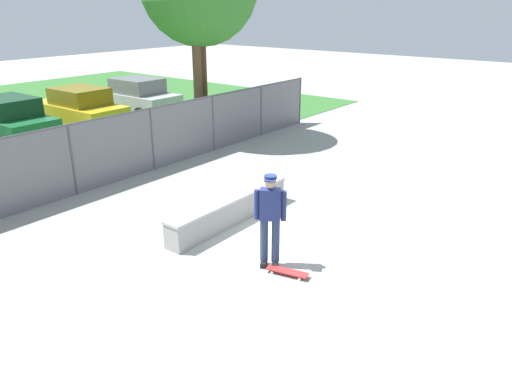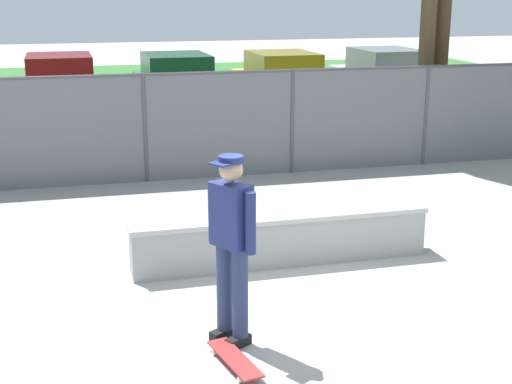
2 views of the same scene
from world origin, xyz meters
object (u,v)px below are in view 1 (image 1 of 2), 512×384
at_px(car_green, 8,120).
at_px(car_silver, 137,97).
at_px(car_yellow, 80,108).
at_px(skateboard, 287,272).
at_px(concrete_ledge, 230,210).
at_px(skateboarder, 270,217).

distance_m(car_green, car_silver, 5.95).
bearing_deg(car_silver, car_yellow, -173.49).
bearing_deg(car_yellow, skateboard, -107.83).
xyz_separation_m(car_green, car_silver, (5.95, 0.19, 0.00)).
xyz_separation_m(skateboard, car_yellow, (4.19, 13.05, 0.77)).
xyz_separation_m(concrete_ledge, car_silver, (6.21, 11.02, 0.52)).
distance_m(concrete_ledge, skateboard, 2.64).
bearing_deg(car_green, car_silver, 1.84).
height_order(car_green, car_yellow, same).
distance_m(skateboarder, skateboard, 1.07).
xyz_separation_m(car_yellow, car_silver, (3.13, 0.36, 0.00)).
bearing_deg(concrete_ledge, car_yellow, 73.89).
distance_m(car_yellow, car_silver, 3.15).
bearing_deg(concrete_ledge, skateboarder, -118.46).
bearing_deg(car_silver, skateboard, -118.67).
bearing_deg(skateboarder, car_yellow, 71.88).
xyz_separation_m(skateboard, car_silver, (7.33, 13.40, 0.77)).
height_order(car_green, car_silver, same).
relative_size(concrete_ledge, skateboarder, 2.02).
xyz_separation_m(concrete_ledge, car_yellow, (3.08, 10.67, 0.52)).
height_order(concrete_ledge, car_yellow, car_yellow).
xyz_separation_m(skateboarder, skateboard, (-0.08, -0.47, -0.96)).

